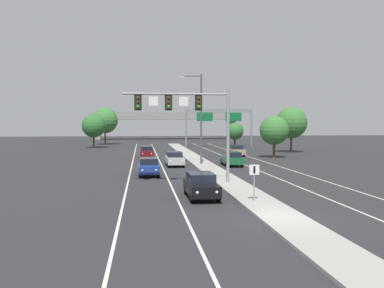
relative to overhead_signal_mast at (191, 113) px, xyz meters
name	(u,v)px	position (x,y,z in m)	size (l,w,h in m)	color
ground_plane	(282,219)	(3.14, -12.10, -5.52)	(260.00, 260.00, 0.00)	#28282B
median_island	(217,174)	(3.14, 5.90, -5.45)	(2.40, 110.00, 0.15)	#9E9B93
lane_stripe_oncoming_center	(162,167)	(-1.56, 12.90, -5.52)	(0.14, 100.00, 0.01)	silver
lane_stripe_receding_center	(248,166)	(7.84, 12.90, -5.52)	(0.14, 100.00, 0.01)	silver
edge_stripe_left	(131,168)	(-4.86, 12.90, -5.52)	(0.14, 100.00, 0.01)	silver
edge_stripe_right	(278,166)	(11.14, 12.90, -5.52)	(0.14, 100.00, 0.01)	silver
overhead_signal_mast	(191,113)	(0.00, 0.00, 0.00)	(8.17, 0.44, 7.20)	gray
median_sign_post	(254,177)	(2.84, -7.90, -3.94)	(0.60, 0.10, 2.20)	gray
street_lamp_median	(199,113)	(2.64, 14.72, 0.27)	(2.58, 0.28, 10.00)	#4C4C51
car_oncoming_black	(201,185)	(-0.02, -5.76, -4.70)	(1.87, 4.49, 1.58)	black
car_oncoming_blue	(149,166)	(-3.12, 6.08, -4.70)	(1.83, 4.48, 1.58)	navy
car_oncoming_silver	(174,159)	(-0.19, 13.99, -4.70)	(1.89, 4.50, 1.58)	#B7B7BC
car_oncoming_darkred	(147,152)	(-3.08, 25.35, -4.70)	(1.83, 4.47, 1.58)	#5B0F14
car_receding_green	(232,159)	(6.10, 13.44, -4.70)	(1.83, 4.48, 1.58)	#195633
car_receding_tan	(236,150)	(9.66, 26.92, -4.70)	(1.91, 4.51, 1.58)	tan
highway_sign_gantry	(219,115)	(11.34, 49.60, 0.64)	(13.28, 0.42, 7.50)	gray
overpass_bridge	(166,119)	(3.14, 88.46, 0.26)	(42.40, 6.40, 7.65)	gray
tree_far_right_a	(291,123)	(20.02, 33.07, -0.78)	(5.02, 5.02, 7.27)	#4C3823
tree_far_left_b	(94,126)	(-12.70, 48.87, -1.34)	(4.43, 4.43, 6.41)	#4C3823
tree_far_left_c	(105,121)	(-11.62, 61.05, -0.31)	(5.51, 5.51, 7.97)	#4C3823
tree_far_right_b	(235,131)	(14.07, 47.60, -2.42)	(3.29, 3.29, 4.76)	#4C3823
tree_far_right_c	(274,130)	(14.09, 23.38, -1.80)	(3.94, 3.94, 5.70)	#4C3823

